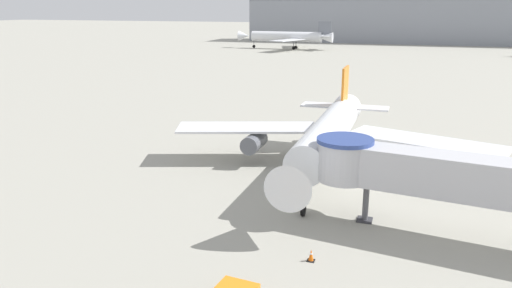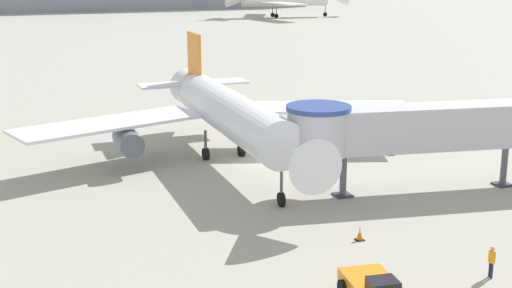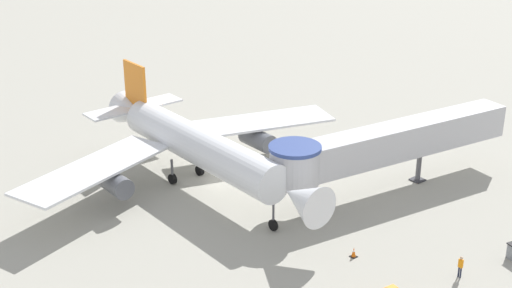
{
  "view_description": "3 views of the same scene",
  "coord_description": "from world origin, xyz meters",
  "px_view_note": "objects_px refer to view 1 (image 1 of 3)",
  "views": [
    {
      "loc": [
        5.06,
        -44.04,
        15.23
      ],
      "look_at": [
        -7.65,
        -4.59,
        3.64
      ],
      "focal_mm": 35.0,
      "sensor_mm": 36.0,
      "label": 1
    },
    {
      "loc": [
        -17.88,
        -48.83,
        14.84
      ],
      "look_at": [
        -2.68,
        -6.91,
        3.26
      ],
      "focal_mm": 50.0,
      "sensor_mm": 36.0,
      "label": 2
    },
    {
      "loc": [
        -33.34,
        -46.49,
        26.78
      ],
      "look_at": [
        -0.02,
        -5.35,
        5.08
      ],
      "focal_mm": 50.0,
      "sensor_mm": 36.0,
      "label": 3
    }
  ],
  "objects_px": {
    "traffic_cone_near_nose": "(311,255)",
    "background_jet_gray_tail": "(289,37)",
    "main_airplane": "(328,135)",
    "traffic_cone_starboard_wing": "(474,193)",
    "jet_bridge": "(469,178)"
  },
  "relations": [
    {
      "from": "traffic_cone_near_nose",
      "to": "background_jet_gray_tail",
      "type": "relative_size",
      "value": 0.02
    },
    {
      "from": "traffic_cone_starboard_wing",
      "to": "main_airplane",
      "type": "bearing_deg",
      "value": 170.33
    },
    {
      "from": "jet_bridge",
      "to": "background_jet_gray_tail",
      "type": "xyz_separation_m",
      "value": [
        -48.26,
        142.13,
        -0.04
      ]
    },
    {
      "from": "main_airplane",
      "to": "traffic_cone_near_nose",
      "type": "bearing_deg",
      "value": -83.35
    },
    {
      "from": "main_airplane",
      "to": "traffic_cone_near_nose",
      "type": "relative_size",
      "value": 41.11
    },
    {
      "from": "traffic_cone_starboard_wing",
      "to": "background_jet_gray_tail",
      "type": "bearing_deg",
      "value": 110.42
    },
    {
      "from": "main_airplane",
      "to": "background_jet_gray_tail",
      "type": "distance_m",
      "value": 136.59
    },
    {
      "from": "main_airplane",
      "to": "traffic_cone_starboard_wing",
      "type": "height_order",
      "value": "main_airplane"
    },
    {
      "from": "traffic_cone_starboard_wing",
      "to": "background_jet_gray_tail",
      "type": "distance_m",
      "value": 142.57
    },
    {
      "from": "jet_bridge",
      "to": "traffic_cone_near_nose",
      "type": "relative_size",
      "value": 30.85
    },
    {
      "from": "jet_bridge",
      "to": "traffic_cone_near_nose",
      "type": "height_order",
      "value": "jet_bridge"
    },
    {
      "from": "main_airplane",
      "to": "background_jet_gray_tail",
      "type": "bearing_deg",
      "value": 105.72
    },
    {
      "from": "traffic_cone_near_nose",
      "to": "background_jet_gray_tail",
      "type": "distance_m",
      "value": 153.36
    },
    {
      "from": "jet_bridge",
      "to": "traffic_cone_near_nose",
      "type": "bearing_deg",
      "value": -137.62
    },
    {
      "from": "main_airplane",
      "to": "traffic_cone_starboard_wing",
      "type": "xyz_separation_m",
      "value": [
        12.53,
        -2.13,
        -3.43
      ]
    }
  ]
}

